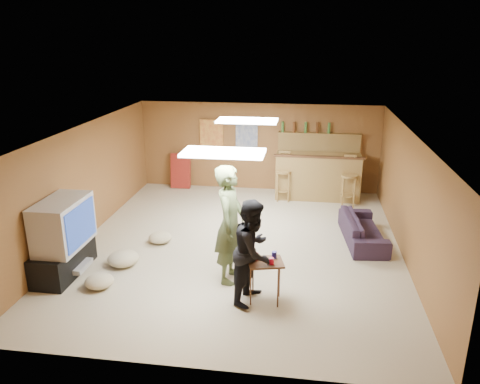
# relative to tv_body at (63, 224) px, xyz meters

# --- Properties ---
(ground) EXTENTS (7.00, 7.00, 0.00)m
(ground) POSITION_rel_tv_body_xyz_m (2.65, 1.50, -0.90)
(ground) COLOR tan
(ground) RESTS_ON ground
(ceiling) EXTENTS (6.00, 7.00, 0.02)m
(ceiling) POSITION_rel_tv_body_xyz_m (2.65, 1.50, 1.30)
(ceiling) COLOR silver
(ceiling) RESTS_ON ground
(wall_back) EXTENTS (6.00, 0.02, 2.20)m
(wall_back) POSITION_rel_tv_body_xyz_m (2.65, 5.00, 0.20)
(wall_back) COLOR brown
(wall_back) RESTS_ON ground
(wall_front) EXTENTS (6.00, 0.02, 2.20)m
(wall_front) POSITION_rel_tv_body_xyz_m (2.65, -2.00, 0.20)
(wall_front) COLOR brown
(wall_front) RESTS_ON ground
(wall_left) EXTENTS (0.02, 7.00, 2.20)m
(wall_left) POSITION_rel_tv_body_xyz_m (-0.35, 1.50, 0.20)
(wall_left) COLOR brown
(wall_left) RESTS_ON ground
(wall_right) EXTENTS (0.02, 7.00, 2.20)m
(wall_right) POSITION_rel_tv_body_xyz_m (5.65, 1.50, 0.20)
(wall_right) COLOR brown
(wall_right) RESTS_ON ground
(tv_stand) EXTENTS (0.55, 1.30, 0.50)m
(tv_stand) POSITION_rel_tv_body_xyz_m (-0.07, 0.00, -0.65)
(tv_stand) COLOR black
(tv_stand) RESTS_ON ground
(dvd_box) EXTENTS (0.35, 0.50, 0.08)m
(dvd_box) POSITION_rel_tv_body_xyz_m (0.15, 0.00, -0.75)
(dvd_box) COLOR #B2B2B7
(dvd_box) RESTS_ON tv_stand
(tv_body) EXTENTS (0.60, 1.10, 0.80)m
(tv_body) POSITION_rel_tv_body_xyz_m (0.00, 0.00, 0.00)
(tv_body) COLOR #B2B2B7
(tv_body) RESTS_ON tv_stand
(tv_screen) EXTENTS (0.02, 0.95, 0.65)m
(tv_screen) POSITION_rel_tv_body_xyz_m (0.31, 0.00, 0.00)
(tv_screen) COLOR navy
(tv_screen) RESTS_ON tv_body
(bar_counter) EXTENTS (2.00, 0.60, 1.10)m
(bar_counter) POSITION_rel_tv_body_xyz_m (4.15, 4.45, -0.35)
(bar_counter) COLOR olive
(bar_counter) RESTS_ON ground
(bar_lip) EXTENTS (2.10, 0.12, 0.05)m
(bar_lip) POSITION_rel_tv_body_xyz_m (4.15, 4.20, 0.20)
(bar_lip) COLOR #412514
(bar_lip) RESTS_ON bar_counter
(bar_shelf) EXTENTS (2.00, 0.18, 0.05)m
(bar_shelf) POSITION_rel_tv_body_xyz_m (4.15, 4.90, 0.60)
(bar_shelf) COLOR olive
(bar_shelf) RESTS_ON bar_backing
(bar_backing) EXTENTS (2.00, 0.14, 0.60)m
(bar_backing) POSITION_rel_tv_body_xyz_m (4.15, 4.92, 0.30)
(bar_backing) COLOR olive
(bar_backing) RESTS_ON bar_counter
(poster_left) EXTENTS (0.60, 0.03, 0.85)m
(poster_left) POSITION_rel_tv_body_xyz_m (1.45, 4.96, 0.45)
(poster_left) COLOR #BF3F26
(poster_left) RESTS_ON wall_back
(poster_right) EXTENTS (0.55, 0.03, 0.80)m
(poster_right) POSITION_rel_tv_body_xyz_m (2.35, 4.96, 0.45)
(poster_right) COLOR #334C99
(poster_right) RESTS_ON wall_back
(folding_chair_stack) EXTENTS (0.50, 0.26, 0.91)m
(folding_chair_stack) POSITION_rel_tv_body_xyz_m (0.65, 4.80, -0.45)
(folding_chair_stack) COLOR maroon
(folding_chair_stack) RESTS_ON ground
(ceiling_panel_front) EXTENTS (1.20, 0.60, 0.04)m
(ceiling_panel_front) POSITION_rel_tv_body_xyz_m (2.65, 0.00, 1.27)
(ceiling_panel_front) COLOR white
(ceiling_panel_front) RESTS_ON ceiling
(ceiling_panel_back) EXTENTS (1.20, 0.60, 0.04)m
(ceiling_panel_back) POSITION_rel_tv_body_xyz_m (2.65, 2.70, 1.27)
(ceiling_panel_back) COLOR white
(ceiling_panel_back) RESTS_ON ceiling
(person_olive) EXTENTS (0.53, 0.75, 1.93)m
(person_olive) POSITION_rel_tv_body_xyz_m (2.71, 0.21, 0.06)
(person_olive) COLOR #465330
(person_olive) RESTS_ON ground
(person_black) EXTENTS (0.79, 0.91, 1.59)m
(person_black) POSITION_rel_tv_body_xyz_m (3.14, -0.35, -0.11)
(person_black) COLOR black
(person_black) RESTS_ON ground
(sofa) EXTENTS (0.84, 1.78, 0.50)m
(sofa) POSITION_rel_tv_body_xyz_m (4.99, 2.02, -0.65)
(sofa) COLOR black
(sofa) RESTS_ON ground
(tray_table) EXTENTS (0.59, 0.52, 0.66)m
(tray_table) POSITION_rel_tv_body_xyz_m (3.33, -0.38, -0.57)
(tray_table) COLOR #412514
(tray_table) RESTS_ON ground
(cup_red_near) EXTENTS (0.09, 0.09, 0.10)m
(cup_red_near) POSITION_rel_tv_body_xyz_m (3.18, -0.34, -0.19)
(cup_red_near) COLOR red
(cup_red_near) RESTS_ON tray_table
(cup_red_far) EXTENTS (0.08, 0.08, 0.10)m
(cup_red_far) POSITION_rel_tv_body_xyz_m (3.42, -0.45, -0.20)
(cup_red_far) COLOR red
(cup_red_far) RESTS_ON tray_table
(cup_blue) EXTENTS (0.08, 0.08, 0.10)m
(cup_blue) POSITION_rel_tv_body_xyz_m (3.44, -0.25, -0.19)
(cup_blue) COLOR navy
(cup_blue) RESTS_ON tray_table
(bar_stool_left) EXTENTS (0.47, 0.47, 1.23)m
(bar_stool_left) POSITION_rel_tv_body_xyz_m (3.34, 4.18, -0.29)
(bar_stool_left) COLOR olive
(bar_stool_left) RESTS_ON ground
(bar_stool_right) EXTENTS (0.54, 0.54, 1.31)m
(bar_stool_right) POSITION_rel_tv_body_xyz_m (4.85, 4.02, -0.24)
(bar_stool_right) COLOR olive
(bar_stool_right) RESTS_ON ground
(cushion_near_tv) EXTENTS (0.66, 0.66, 0.24)m
(cushion_near_tv) POSITION_rel_tv_body_xyz_m (0.79, 0.42, -0.78)
(cushion_near_tv) COLOR tan
(cushion_near_tv) RESTS_ON ground
(cushion_mid) EXTENTS (0.48, 0.48, 0.20)m
(cushion_mid) POSITION_rel_tv_body_xyz_m (1.14, 1.41, -0.80)
(cushion_mid) COLOR tan
(cushion_mid) RESTS_ON ground
(cushion_far) EXTENTS (0.57, 0.57, 0.20)m
(cushion_far) POSITION_rel_tv_body_xyz_m (0.69, -0.35, -0.80)
(cushion_far) COLOR tan
(cushion_far) RESTS_ON ground
(bottle_row) EXTENTS (1.20, 0.08, 0.26)m
(bottle_row) POSITION_rel_tv_body_xyz_m (3.81, 4.88, 0.75)
(bottle_row) COLOR #3F7233
(bottle_row) RESTS_ON bar_shelf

